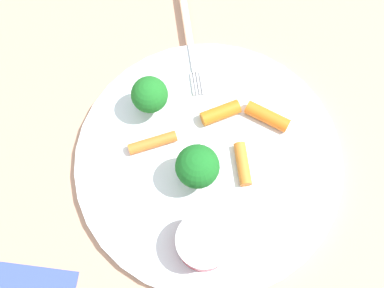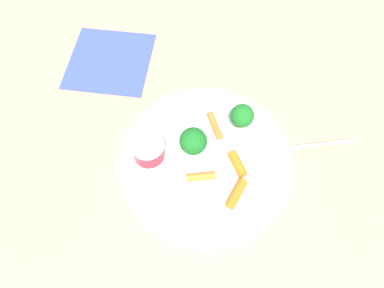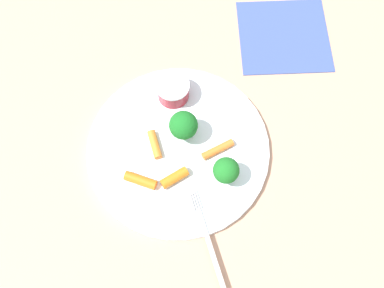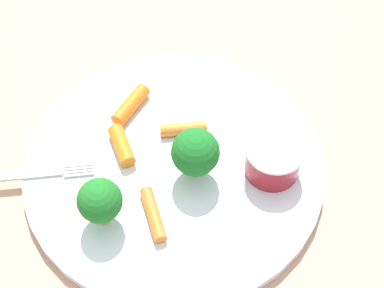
{
  "view_description": "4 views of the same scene",
  "coord_description": "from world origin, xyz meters",
  "px_view_note": "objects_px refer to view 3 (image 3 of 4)",
  "views": [
    {
      "loc": [
        -0.01,
        -0.16,
        0.47
      ],
      "look_at": [
        -0.02,
        0.01,
        0.02
      ],
      "focal_mm": 44.44,
      "sensor_mm": 36.0,
      "label": 1
    },
    {
      "loc": [
        0.28,
        0.0,
        0.54
      ],
      "look_at": [
        -0.02,
        -0.02,
        0.03
      ],
      "focal_mm": 35.45,
      "sensor_mm": 36.0,
      "label": 2
    },
    {
      "loc": [
        0.0,
        0.23,
        0.6
      ],
      "look_at": [
        -0.02,
        0.0,
        0.03
      ],
      "focal_mm": 39.09,
      "sensor_mm": 36.0,
      "label": 3
    },
    {
      "loc": [
        -0.29,
        -0.04,
        0.45
      ],
      "look_at": [
        0.02,
        -0.02,
        0.02
      ],
      "focal_mm": 53.37,
      "sensor_mm": 36.0,
      "label": 4
    }
  ],
  "objects_px": {
    "carrot_stick_2": "(156,144)",
    "carrot_stick_0": "(176,178)",
    "fork": "(212,247)",
    "plate": "(179,149)",
    "sauce_cup": "(172,90)",
    "carrot_stick_1": "(219,149)",
    "napkin": "(285,36)",
    "carrot_stick_3": "(142,180)",
    "broccoli_floret_0": "(227,170)",
    "broccoli_floret_1": "(185,125)"
  },
  "relations": [
    {
      "from": "carrot_stick_2",
      "to": "carrot_stick_0",
      "type": "bearing_deg",
      "value": 114.97
    },
    {
      "from": "carrot_stick_0",
      "to": "fork",
      "type": "height_order",
      "value": "carrot_stick_0"
    },
    {
      "from": "plate",
      "to": "fork",
      "type": "distance_m",
      "value": 0.16
    },
    {
      "from": "sauce_cup",
      "to": "carrot_stick_2",
      "type": "height_order",
      "value": "sauce_cup"
    },
    {
      "from": "sauce_cup",
      "to": "carrot_stick_1",
      "type": "bearing_deg",
      "value": 122.16
    },
    {
      "from": "sauce_cup",
      "to": "napkin",
      "type": "bearing_deg",
      "value": -152.99
    },
    {
      "from": "plate",
      "to": "napkin",
      "type": "distance_m",
      "value": 0.28
    },
    {
      "from": "carrot_stick_2",
      "to": "napkin",
      "type": "height_order",
      "value": "carrot_stick_2"
    },
    {
      "from": "carrot_stick_0",
      "to": "carrot_stick_3",
      "type": "bearing_deg",
      "value": -0.68
    },
    {
      "from": "fork",
      "to": "carrot_stick_2",
      "type": "bearing_deg",
      "value": -66.91
    },
    {
      "from": "broccoli_floret_0",
      "to": "carrot_stick_1",
      "type": "bearing_deg",
      "value": -82.59
    },
    {
      "from": "carrot_stick_1",
      "to": "carrot_stick_0",
      "type": "bearing_deg",
      "value": 29.46
    },
    {
      "from": "sauce_cup",
      "to": "carrot_stick_1",
      "type": "height_order",
      "value": "sauce_cup"
    },
    {
      "from": "broccoli_floret_1",
      "to": "carrot_stick_2",
      "type": "height_order",
      "value": "broccoli_floret_1"
    },
    {
      "from": "carrot_stick_1",
      "to": "carrot_stick_3",
      "type": "relative_size",
      "value": 1.07
    },
    {
      "from": "carrot_stick_1",
      "to": "fork",
      "type": "distance_m",
      "value": 0.14
    },
    {
      "from": "fork",
      "to": "napkin",
      "type": "xyz_separation_m",
      "value": [
        -0.17,
        -0.34,
        -0.01
      ]
    },
    {
      "from": "broccoli_floret_0",
      "to": "carrot_stick_1",
      "type": "xyz_separation_m",
      "value": [
        0.01,
        -0.04,
        -0.02
      ]
    },
    {
      "from": "broccoli_floret_1",
      "to": "fork",
      "type": "relative_size",
      "value": 0.33
    },
    {
      "from": "carrot_stick_2",
      "to": "carrot_stick_3",
      "type": "distance_m",
      "value": 0.06
    },
    {
      "from": "sauce_cup",
      "to": "broccoli_floret_1",
      "type": "distance_m",
      "value": 0.07
    },
    {
      "from": "broccoli_floret_0",
      "to": "carrot_stick_1",
      "type": "distance_m",
      "value": 0.05
    },
    {
      "from": "sauce_cup",
      "to": "broccoli_floret_0",
      "type": "relative_size",
      "value": 1.03
    },
    {
      "from": "carrot_stick_2",
      "to": "carrot_stick_3",
      "type": "xyz_separation_m",
      "value": [
        0.02,
        0.05,
        0.0
      ]
    },
    {
      "from": "carrot_stick_3",
      "to": "napkin",
      "type": "height_order",
      "value": "carrot_stick_3"
    },
    {
      "from": "carrot_stick_3",
      "to": "napkin",
      "type": "xyz_separation_m",
      "value": [
        -0.26,
        -0.24,
        -0.02
      ]
    },
    {
      "from": "fork",
      "to": "napkin",
      "type": "height_order",
      "value": "fork"
    },
    {
      "from": "plate",
      "to": "carrot_stick_3",
      "type": "bearing_deg",
      "value": 39.85
    },
    {
      "from": "broccoli_floret_0",
      "to": "napkin",
      "type": "relative_size",
      "value": 0.33
    },
    {
      "from": "broccoli_floret_0",
      "to": "broccoli_floret_1",
      "type": "distance_m",
      "value": 0.09
    },
    {
      "from": "sauce_cup",
      "to": "carrot_stick_3",
      "type": "height_order",
      "value": "sauce_cup"
    },
    {
      "from": "plate",
      "to": "sauce_cup",
      "type": "bearing_deg",
      "value": -87.4
    },
    {
      "from": "broccoli_floret_0",
      "to": "napkin",
      "type": "distance_m",
      "value": 0.28
    },
    {
      "from": "carrot_stick_1",
      "to": "sauce_cup",
      "type": "bearing_deg",
      "value": -57.84
    },
    {
      "from": "carrot_stick_0",
      "to": "carrot_stick_3",
      "type": "xyz_separation_m",
      "value": [
        0.05,
        -0.0,
        -0.0
      ]
    },
    {
      "from": "sauce_cup",
      "to": "fork",
      "type": "relative_size",
      "value": 0.31
    },
    {
      "from": "broccoli_floret_0",
      "to": "fork",
      "type": "relative_size",
      "value": 0.3
    },
    {
      "from": "carrot_stick_1",
      "to": "napkin",
      "type": "xyz_separation_m",
      "value": [
        -0.14,
        -0.2,
        -0.02
      ]
    },
    {
      "from": "sauce_cup",
      "to": "carrot_stick_3",
      "type": "relative_size",
      "value": 1.09
    },
    {
      "from": "broccoli_floret_0",
      "to": "napkin",
      "type": "bearing_deg",
      "value": -118.59
    },
    {
      "from": "sauce_cup",
      "to": "carrot_stick_1",
      "type": "distance_m",
      "value": 0.12
    },
    {
      "from": "plate",
      "to": "fork",
      "type": "xyz_separation_m",
      "value": [
        -0.03,
        0.15,
        0.01
      ]
    },
    {
      "from": "carrot_stick_0",
      "to": "napkin",
      "type": "height_order",
      "value": "carrot_stick_0"
    },
    {
      "from": "broccoli_floret_1",
      "to": "carrot_stick_3",
      "type": "height_order",
      "value": "broccoli_floret_1"
    },
    {
      "from": "carrot_stick_3",
      "to": "broccoli_floret_0",
      "type": "bearing_deg",
      "value": 178.1
    },
    {
      "from": "broccoli_floret_0",
      "to": "carrot_stick_0",
      "type": "xyz_separation_m",
      "value": [
        0.07,
        -0.0,
        -0.02
      ]
    },
    {
      "from": "plate",
      "to": "napkin",
      "type": "bearing_deg",
      "value": -135.83
    },
    {
      "from": "sauce_cup",
      "to": "plate",
      "type": "bearing_deg",
      "value": 92.6
    },
    {
      "from": "sauce_cup",
      "to": "napkin",
      "type": "height_order",
      "value": "sauce_cup"
    },
    {
      "from": "broccoli_floret_0",
      "to": "carrot_stick_1",
      "type": "height_order",
      "value": "broccoli_floret_0"
    }
  ]
}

